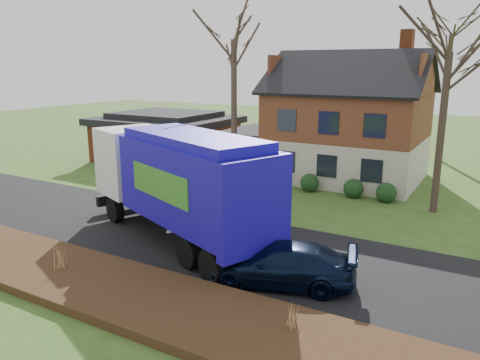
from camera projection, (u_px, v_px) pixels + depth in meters
The scene contains 13 objects.
ground at pixel (197, 239), 19.84m from camera, with size 120.00×120.00×0.00m, color #2E521B.
road at pixel (197, 239), 19.84m from camera, with size 80.00×7.00×0.02m, color black.
mulch_verge at pixel (104, 286), 15.34m from camera, with size 80.00×3.50×0.30m, color black.
main_house at pixel (341, 116), 29.85m from camera, with size 12.95×8.95×9.26m.
ranch_house at pixel (166, 136), 36.16m from camera, with size 9.80×8.20×3.70m.
garbage_truck at pixel (179, 179), 19.13m from camera, with size 11.13×6.77×4.64m.
silver_sedan at pixel (191, 189), 25.07m from camera, with size 1.51×4.34×1.43m, color #9D9FA4.
navy_wagon at pixel (281, 264), 15.64m from camera, with size 2.01×4.95×1.44m, color black.
tree_front_west at pixel (234, 17), 27.29m from camera, with size 4.06×4.06×12.06m.
tree_front_east at pixel (453, 23), 21.42m from camera, with size 4.01×4.01×11.14m.
tree_back at pixel (453, 17), 33.78m from camera, with size 4.01×4.01×12.70m.
grass_clump_mid at pixel (59, 255), 16.26m from camera, with size 0.34×0.28×0.94m.
grass_clump_east at pixel (294, 314), 12.56m from camera, with size 0.30×0.25×0.76m.
Camera 1 is at (10.89, -15.26, 7.20)m, focal length 35.00 mm.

